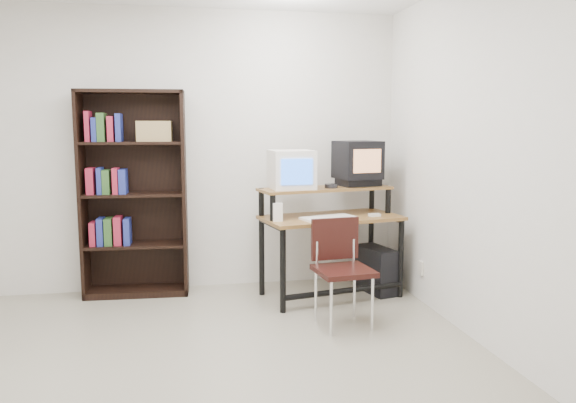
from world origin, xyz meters
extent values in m
cube|color=#A29B86|center=(0.00, 0.00, -0.01)|extent=(4.00, 4.00, 0.01)
cube|color=silver|center=(0.00, 2.00, 1.30)|extent=(4.00, 0.01, 2.60)
cube|color=silver|center=(0.00, -2.00, 1.30)|extent=(4.00, 0.01, 2.60)
cube|color=silver|center=(2.00, 0.00, 1.30)|extent=(0.01, 4.00, 2.60)
cube|color=brown|center=(1.25, 1.45, 0.72)|extent=(1.31, 0.83, 0.03)
cube|color=brown|center=(1.23, 1.57, 0.97)|extent=(1.27, 0.59, 0.02)
cylinder|color=black|center=(0.74, 1.08, 0.36)|extent=(0.05, 0.05, 0.72)
cylinder|color=black|center=(1.86, 1.30, 0.36)|extent=(0.05, 0.05, 0.72)
cylinder|color=black|center=(0.64, 1.60, 0.49)|extent=(0.05, 0.05, 0.98)
cylinder|color=black|center=(1.76, 1.82, 0.49)|extent=(0.05, 0.05, 0.98)
cylinder|color=black|center=(1.30, 1.19, 0.12)|extent=(1.13, 0.27, 0.05)
cube|color=white|center=(0.91, 1.55, 1.15)|extent=(0.39, 0.39, 0.35)
cube|color=blue|center=(0.92, 1.36, 1.15)|extent=(0.28, 0.03, 0.22)
cube|color=black|center=(1.56, 1.65, 1.01)|extent=(0.41, 0.33, 0.08)
cube|color=black|center=(1.55, 1.65, 1.22)|extent=(0.43, 0.42, 0.35)
cube|color=tan|center=(1.58, 1.47, 1.22)|extent=(0.27, 0.06, 0.21)
cylinder|color=#26262B|center=(1.26, 1.52, 0.99)|extent=(0.15, 0.15, 0.05)
cube|color=white|center=(1.18, 1.31, 0.74)|extent=(0.51, 0.34, 0.03)
cube|color=black|center=(1.61, 1.39, 0.72)|extent=(0.26, 0.23, 0.01)
cube|color=white|center=(1.63, 1.38, 0.74)|extent=(0.11, 0.07, 0.03)
cube|color=white|center=(0.73, 1.29, 0.80)|extent=(0.08, 0.08, 0.17)
cube|color=black|center=(1.70, 1.49, 0.21)|extent=(0.30, 0.48, 0.42)
cube|color=black|center=(1.14, 0.68, 0.44)|extent=(0.45, 0.45, 0.04)
cube|color=black|center=(1.12, 0.87, 0.65)|extent=(0.39, 0.08, 0.33)
cylinder|color=silver|center=(1.00, 0.50, 0.21)|extent=(0.02, 0.02, 0.42)
cylinder|color=silver|center=(1.33, 0.53, 0.21)|extent=(0.02, 0.02, 0.42)
cylinder|color=silver|center=(0.96, 0.83, 0.21)|extent=(0.02, 0.02, 0.42)
cylinder|color=silver|center=(1.29, 0.86, 0.21)|extent=(0.02, 0.02, 0.42)
cube|color=black|center=(-0.93, 1.85, 0.93)|extent=(0.05, 0.31, 1.85)
cube|color=black|center=(-0.03, 1.81, 0.93)|extent=(0.05, 0.31, 1.85)
cube|color=black|center=(-0.47, 1.97, 0.93)|extent=(0.92, 0.07, 1.85)
cube|color=black|center=(-0.48, 1.83, 1.84)|extent=(0.94, 0.36, 0.03)
cube|color=black|center=(-0.48, 1.83, 0.03)|extent=(0.94, 0.36, 0.06)
cube|color=black|center=(-0.48, 1.83, 0.46)|extent=(0.88, 0.33, 0.03)
cube|color=black|center=(-0.48, 1.83, 0.93)|extent=(0.88, 0.33, 0.02)
cube|color=black|center=(-0.48, 1.83, 1.39)|extent=(0.88, 0.33, 0.02)
cube|color=olive|center=(-0.28, 1.82, 1.49)|extent=(0.31, 0.24, 0.18)
cube|color=beige|center=(1.99, 1.15, 0.30)|extent=(0.02, 0.08, 0.12)
camera|label=1|loc=(-0.06, -3.34, 1.55)|focal=35.00mm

